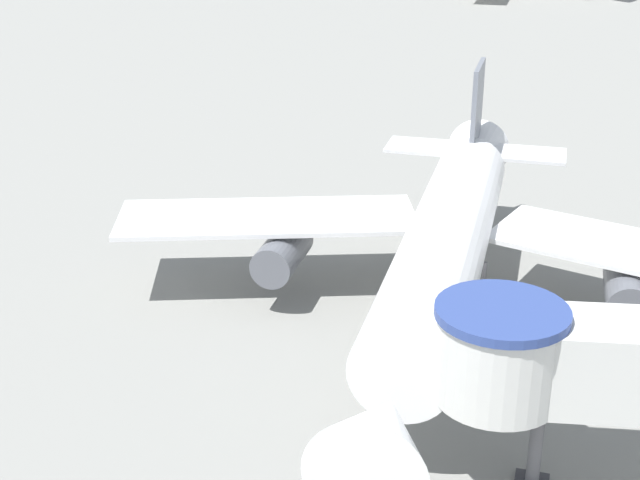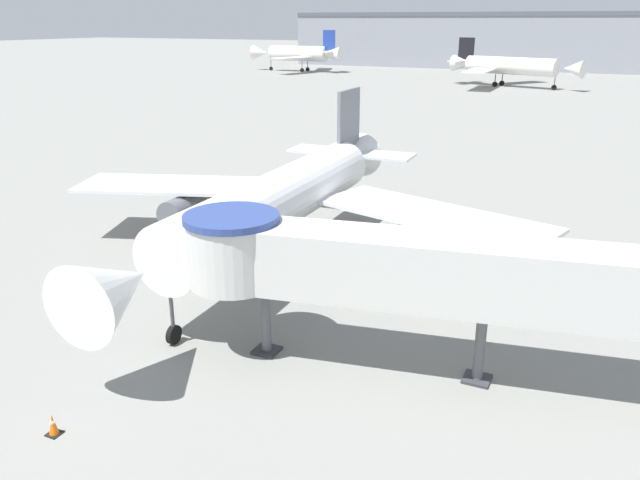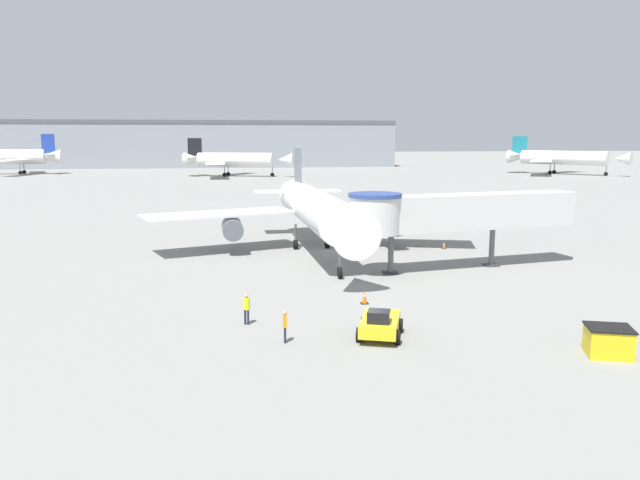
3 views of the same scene
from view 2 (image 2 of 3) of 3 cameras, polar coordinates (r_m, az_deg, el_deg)
ground_plane at (r=38.58m, az=-2.05°, el=-1.94°), size 800.00×800.00×0.00m
main_airplane at (r=37.23m, az=-3.45°, el=3.70°), size 31.92×30.24×9.40m
jet_bridge at (r=25.40m, az=5.60°, el=-2.39°), size 19.67×6.57×6.34m
traffic_cone_near_nose at (r=25.15m, az=-23.22°, el=-15.28°), size 0.50×0.50×0.82m
traffic_cone_starboard_wing at (r=34.59m, az=15.27°, el=-4.70°), size 0.40×0.40×0.67m
background_jet_black_tail at (r=149.42m, az=16.81°, el=15.01°), size 30.14×31.27×10.34m
background_jet_blue_tail at (r=187.63m, az=-1.89°, el=16.68°), size 28.13×29.63×11.50m
terminal_building at (r=209.55m, az=17.08°, el=17.05°), size 135.41×24.10×16.44m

